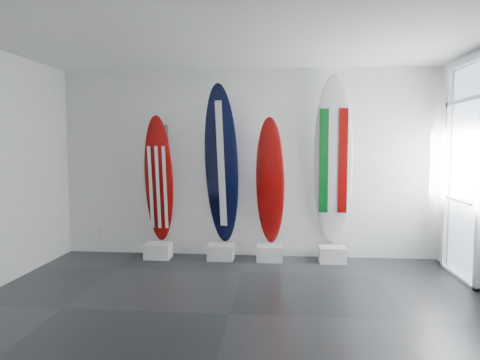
# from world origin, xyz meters

# --- Properties ---
(floor) EXTENTS (6.00, 6.00, 0.00)m
(floor) POSITION_xyz_m (0.00, 0.00, 0.00)
(floor) COLOR black
(floor) RESTS_ON ground
(ceiling) EXTENTS (6.00, 6.00, 0.00)m
(ceiling) POSITION_xyz_m (0.00, 0.00, 3.00)
(ceiling) COLOR white
(ceiling) RESTS_ON wall_back
(wall_back) EXTENTS (6.00, 0.00, 6.00)m
(wall_back) POSITION_xyz_m (0.00, 2.50, 1.50)
(wall_back) COLOR silver
(wall_back) RESTS_ON ground
(wall_front) EXTENTS (6.00, 0.00, 6.00)m
(wall_front) POSITION_xyz_m (0.00, -2.50, 1.50)
(wall_front) COLOR silver
(wall_front) RESTS_ON ground
(display_block_usa) EXTENTS (0.40, 0.30, 0.24)m
(display_block_usa) POSITION_xyz_m (-1.39, 2.18, 0.12)
(display_block_usa) COLOR silver
(display_block_usa) RESTS_ON floor
(surfboard_usa) EXTENTS (0.46, 0.34, 2.03)m
(surfboard_usa) POSITION_xyz_m (-1.39, 2.28, 1.25)
(surfboard_usa) COLOR #7C0706
(surfboard_usa) RESTS_ON display_block_usa
(display_block_navy) EXTENTS (0.40, 0.30, 0.24)m
(display_block_navy) POSITION_xyz_m (-0.38, 2.18, 0.12)
(display_block_navy) COLOR silver
(display_block_navy) RESTS_ON floor
(surfboard_navy) EXTENTS (0.64, 0.49, 2.51)m
(surfboard_navy) POSITION_xyz_m (-0.38, 2.28, 1.49)
(surfboard_navy) COLOR black
(surfboard_navy) RESTS_ON display_block_navy
(display_block_swiss) EXTENTS (0.40, 0.30, 0.24)m
(display_block_swiss) POSITION_xyz_m (0.38, 2.18, 0.12)
(display_block_swiss) COLOR silver
(display_block_swiss) RESTS_ON floor
(surfboard_swiss) EXTENTS (0.49, 0.35, 1.99)m
(surfboard_swiss) POSITION_xyz_m (0.38, 2.28, 1.23)
(surfboard_swiss) COLOR #7C0706
(surfboard_swiss) RESTS_ON display_block_swiss
(display_block_italy) EXTENTS (0.40, 0.30, 0.24)m
(display_block_italy) POSITION_xyz_m (1.34, 2.18, 0.12)
(display_block_italy) COLOR silver
(display_block_italy) RESTS_ON floor
(surfboard_italy) EXTENTS (0.63, 0.38, 2.62)m
(surfboard_italy) POSITION_xyz_m (1.34, 2.28, 1.55)
(surfboard_italy) COLOR silver
(surfboard_italy) RESTS_ON display_block_italy
(wall_outlet) EXTENTS (0.09, 0.02, 0.13)m
(wall_outlet) POSITION_xyz_m (-2.45, 2.48, 0.35)
(wall_outlet) COLOR silver
(wall_outlet) RESTS_ON wall_back
(glass_door) EXTENTS (0.12, 1.16, 2.85)m
(glass_door) POSITION_xyz_m (2.97, 1.55, 1.43)
(glass_door) COLOR white
(glass_door) RESTS_ON floor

